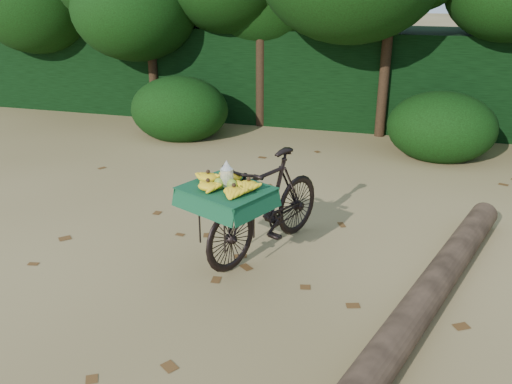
# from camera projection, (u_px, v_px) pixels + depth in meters

# --- Properties ---
(ground) EXTENTS (80.00, 80.00, 0.00)m
(ground) POSITION_uv_depth(u_px,v_px,m) (291.00, 277.00, 5.34)
(ground) COLOR tan
(ground) RESTS_ON ground
(vendor_bicycle) EXTENTS (1.34, 1.92, 1.09)m
(vendor_bicycle) POSITION_uv_depth(u_px,v_px,m) (265.00, 204.00, 5.62)
(vendor_bicycle) COLOR black
(vendor_bicycle) RESTS_ON ground
(fallen_log) EXTENTS (1.57, 3.92, 0.29)m
(fallen_log) POSITION_uv_depth(u_px,v_px,m) (430.00, 291.00, 4.82)
(fallen_log) COLOR brown
(fallen_log) RESTS_ON ground
(hedge_backdrop) EXTENTS (26.00, 1.80, 1.80)m
(hedge_backdrop) POSITION_uv_depth(u_px,v_px,m) (360.00, 76.00, 10.62)
(hedge_backdrop) COLOR black
(hedge_backdrop) RESTS_ON ground
(tree_row) EXTENTS (14.50, 2.00, 4.00)m
(tree_row) POSITION_uv_depth(u_px,v_px,m) (324.00, 20.00, 9.66)
(tree_row) COLOR black
(tree_row) RESTS_ON ground
(bush_clumps) EXTENTS (8.80, 1.70, 0.90)m
(bush_clumps) POSITION_uv_depth(u_px,v_px,m) (377.00, 126.00, 8.88)
(bush_clumps) COLOR black
(bush_clumps) RESTS_ON ground
(leaf_litter) EXTENTS (7.00, 7.30, 0.01)m
(leaf_litter) POSITION_uv_depth(u_px,v_px,m) (304.00, 246.00, 5.91)
(leaf_litter) COLOR #553416
(leaf_litter) RESTS_ON ground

